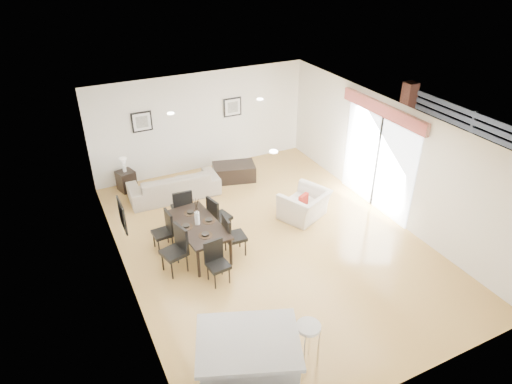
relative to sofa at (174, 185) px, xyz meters
name	(u,v)px	position (x,y,z in m)	size (l,w,h in m)	color
ground	(270,242)	(1.25, -2.79, -0.32)	(8.00, 8.00, 0.00)	tan
wall_back	(202,122)	(1.25, 1.21, 1.03)	(6.00, 0.04, 2.70)	white
wall_front	(411,320)	(1.25, -6.79, 1.03)	(6.00, 0.04, 2.70)	white
wall_left	(121,224)	(-1.75, -2.79, 1.03)	(0.04, 8.00, 2.70)	white
wall_right	(388,159)	(4.25, -2.79, 1.03)	(0.04, 8.00, 2.70)	white
ceiling	(272,125)	(1.25, -2.79, 2.38)	(6.00, 8.00, 0.02)	white
sofa	(174,185)	(0.00, 0.00, 0.00)	(2.22, 0.87, 0.65)	gray
armchair	(304,205)	(2.42, -2.26, 0.01)	(1.03, 0.90, 0.67)	beige
courtyard_plant_a	(478,186)	(6.79, -3.40, 0.00)	(0.58, 0.50, 0.65)	#3A5725
courtyard_plant_b	(430,162)	(6.67, -1.87, 0.02)	(0.39, 0.39, 0.70)	#3A5725
dining_table	(198,227)	(-0.22, -2.41, 0.28)	(0.94, 1.68, 0.67)	black
dining_chair_wnear	(177,247)	(-0.79, -2.79, 0.22)	(0.54, 0.54, 0.98)	black
dining_chair_wfar	(165,229)	(-0.79, -2.00, 0.16)	(0.41, 0.41, 0.86)	black
dining_chair_enear	(231,234)	(0.35, -2.81, 0.19)	(0.43, 0.43, 0.92)	black
dining_chair_efar	(217,214)	(0.35, -2.02, 0.19)	(0.50, 0.50, 0.92)	black
dining_chair_head	(216,259)	(-0.23, -3.41, 0.16)	(0.42, 0.42, 0.86)	black
dining_chair_foot	(182,207)	(-0.23, -1.41, 0.21)	(0.47, 0.47, 0.96)	black
vase	(197,214)	(-0.22, -2.41, 0.59)	(0.77, 1.18, 0.60)	white
coffee_table	(234,172)	(1.71, 0.17, -0.10)	(1.10, 0.66, 0.44)	black
side_table	(126,181)	(-1.00, 0.87, -0.06)	(0.40, 0.40, 0.53)	black
table_lamp	(124,163)	(-1.00, 0.87, 0.45)	(0.19, 0.19, 0.37)	white
cushion	(303,200)	(2.33, -2.36, 0.21)	(0.29, 0.09, 0.29)	maroon
kitchen_island	(248,364)	(-0.71, -5.85, 0.18)	(1.72, 1.54, 1.00)	#BCBCBE
bar_stool	(308,331)	(0.27, -5.85, 0.38)	(0.37, 0.37, 0.82)	white
framed_print_back_left	(142,122)	(-0.35, 1.18, 1.33)	(0.52, 0.04, 0.52)	black
framed_print_back_right	(232,107)	(2.15, 1.18, 1.33)	(0.52, 0.04, 0.52)	black
framed_print_left_wall	(122,215)	(-1.72, -2.99, 1.33)	(0.04, 0.52, 0.52)	black
sliding_door	(380,142)	(4.20, -2.49, 1.34)	(0.12, 2.70, 2.57)	white
courtyard	(456,138)	(7.41, -1.92, 0.60)	(6.00, 6.00, 2.00)	gray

